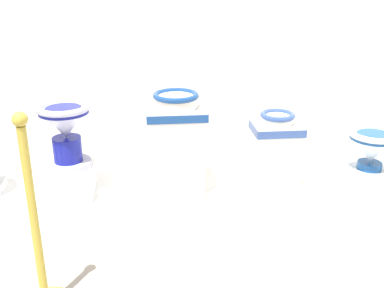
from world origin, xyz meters
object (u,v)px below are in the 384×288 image
Objects in this scene: plinth_block_rightmost at (71,181)px; antique_toilet_pale_glazed at (372,149)px; antique_toilet_rightmost at (65,129)px; plinth_block_broad_patterned at (177,174)px; stanchion_post_near_left at (40,260)px; plinth_block_pale_glazed at (367,180)px; plinth_block_leftmost at (273,181)px; antique_toilet_leftmost at (276,145)px; antique_toilet_broad_patterned at (176,126)px.

plinth_block_rightmost is 2.01m from antique_toilet_pale_glazed.
antique_toilet_rightmost is at bearing 0.00° from plinth_block_rightmost.
antique_toilet_rightmost reaches higher than plinth_block_rightmost.
plinth_block_broad_patterned is 1.17m from stanchion_post_near_left.
plinth_block_broad_patterned is at bearing 178.12° from antique_toilet_pale_glazed.
antique_toilet_pale_glazed reaches higher than plinth_block_pale_glazed.
antique_toilet_pale_glazed reaches higher than plinth_block_leftmost.
stanchion_post_near_left reaches higher than plinth_block_leftmost.
stanchion_post_near_left is at bearing -155.78° from antique_toilet_pale_glazed.
plinth_block_pale_glazed is (0.65, -0.05, -0.26)m from antique_toilet_leftmost.
plinth_block_leftmost is at bearing 0.35° from antique_toilet_broad_patterned.
antique_toilet_rightmost is at bearing 90.05° from stanchion_post_near_left.
plinth_block_leftmost is 0.65m from plinth_block_pale_glazed.
antique_toilet_leftmost is 0.70m from plinth_block_pale_glazed.
antique_toilet_broad_patterned reaches higher than antique_toilet_pale_glazed.
plinth_block_rightmost is at bearing 178.72° from plinth_block_pale_glazed.
plinth_block_pale_glazed is 0.23m from antique_toilet_pale_glazed.
antique_toilet_rightmost is 2.05m from plinth_block_pale_glazed.
plinth_block_rightmost is 1.36m from plinth_block_leftmost.
antique_toilet_rightmost is 1.17× the size of plinth_block_broad_patterned.
plinth_block_pale_glazed is (1.31, -0.04, -0.42)m from antique_toilet_broad_patterned.
antique_toilet_pale_glazed is (2.01, -0.04, 0.16)m from plinth_block_rightmost.
antique_toilet_pale_glazed is at bearing -1.88° from antique_toilet_broad_patterned.
antique_toilet_leftmost is at bearing 35.04° from stanchion_post_near_left.
plinth_block_pale_glazed is (1.31, -0.04, -0.09)m from plinth_block_broad_patterned.
stanchion_post_near_left reaches higher than antique_toilet_pale_glazed.
plinth_block_rightmost is at bearing 179.86° from antique_toilet_broad_patterned.
antique_toilet_pale_glazed is at bearing -1.88° from plinth_block_broad_patterned.
plinth_block_leftmost is at bearing 0.00° from antique_toilet_leftmost.
antique_toilet_broad_patterned is 1.21m from stanchion_post_near_left.
stanchion_post_near_left reaches higher than antique_toilet_leftmost.
antique_toilet_pale_glazed is at bearing 24.22° from stanchion_post_near_left.
antique_toilet_pale_glazed is at bearing -4.13° from antique_toilet_leftmost.
antique_toilet_broad_patterned reaches higher than plinth_block_leftmost.
stanchion_post_near_left is (-0.69, -0.95, -0.31)m from antique_toilet_broad_patterned.
plinth_block_leftmost and plinth_block_pale_glazed have the same top height.
plinth_block_pale_glazed is at bearing -4.13° from antique_toilet_leftmost.
antique_toilet_broad_patterned is 1.32× the size of antique_toilet_pale_glazed.
plinth_block_rightmost is 0.78m from antique_toilet_broad_patterned.
antique_toilet_broad_patterned is at bearing 178.12° from plinth_block_pale_glazed.
plinth_block_pale_glazed is 1.07× the size of antique_toilet_pale_glazed.
antique_toilet_leftmost reaches higher than plinth_block_broad_patterned.
antique_toilet_broad_patterned is 0.68m from antique_toilet_leftmost.
antique_toilet_pale_glazed is (0.65, -0.05, 0.23)m from plinth_block_leftmost.
plinth_block_broad_patterned is at bearing -90.00° from antique_toilet_broad_patterned.
antique_toilet_leftmost is at bearing 0.00° from plinth_block_leftmost.
antique_toilet_pale_glazed is (2.01, -0.04, -0.20)m from antique_toilet_rightmost.
antique_toilet_broad_patterned is 0.95× the size of antique_toilet_leftmost.
antique_toilet_pale_glazed is (0.00, 0.00, 0.23)m from plinth_block_pale_glazed.
antique_toilet_rightmost reaches higher than antique_toilet_pale_glazed.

